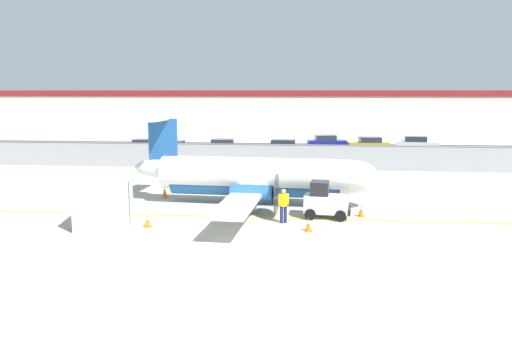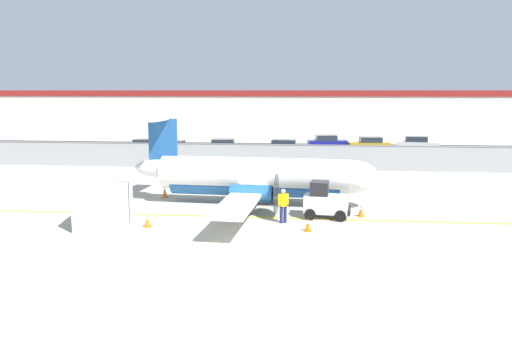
{
  "view_description": "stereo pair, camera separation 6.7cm",
  "coord_description": "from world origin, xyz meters",
  "px_view_note": "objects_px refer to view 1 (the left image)",
  "views": [
    {
      "loc": [
        2.73,
        -22.74,
        6.41
      ],
      "look_at": [
        -0.2,
        6.0,
        1.8
      ],
      "focal_mm": 35.0,
      "sensor_mm": 36.0,
      "label": 1
    },
    {
      "loc": [
        2.79,
        -22.73,
        6.41
      ],
      "look_at": [
        -0.2,
        6.0,
        1.8
      ],
      "focal_mm": 35.0,
      "sensor_mm": 36.0,
      "label": 2
    }
  ],
  "objects_px": {
    "baggage_tug": "(325,201)",
    "traffic_cone_far_right": "(165,192)",
    "parked_car_0": "(144,147)",
    "parked_car_2": "(222,147)",
    "traffic_cone_near_left": "(308,225)",
    "parked_car_6": "(416,144)",
    "ground_crew_worker": "(284,204)",
    "parked_car_1": "(173,149)",
    "parked_car_4": "(326,142)",
    "parked_car_3": "(282,148)",
    "traffic_cone_far_left": "(147,220)",
    "traffic_cone_near_right": "(361,211)",
    "cargo_container": "(103,205)",
    "parked_car_5": "(369,145)",
    "commuter_airplane": "(259,177)"
  },
  "relations": [
    {
      "from": "baggage_tug",
      "to": "traffic_cone_near_right",
      "type": "relative_size",
      "value": 3.81
    },
    {
      "from": "baggage_tug",
      "to": "parked_car_5",
      "type": "relative_size",
      "value": 0.57
    },
    {
      "from": "ground_crew_worker",
      "to": "traffic_cone_near_left",
      "type": "height_order",
      "value": "ground_crew_worker"
    },
    {
      "from": "cargo_container",
      "to": "parked_car_3",
      "type": "relative_size",
      "value": 0.62
    },
    {
      "from": "parked_car_2",
      "to": "baggage_tug",
      "type": "bearing_deg",
      "value": 109.0
    },
    {
      "from": "cargo_container",
      "to": "traffic_cone_near_left",
      "type": "distance_m",
      "value": 9.69
    },
    {
      "from": "baggage_tug",
      "to": "parked_car_4",
      "type": "bearing_deg",
      "value": 94.16
    },
    {
      "from": "traffic_cone_near_right",
      "to": "ground_crew_worker",
      "type": "bearing_deg",
      "value": -157.09
    },
    {
      "from": "traffic_cone_near_left",
      "to": "parked_car_6",
      "type": "height_order",
      "value": "parked_car_6"
    },
    {
      "from": "traffic_cone_near_left",
      "to": "traffic_cone_near_right",
      "type": "xyz_separation_m",
      "value": [
        2.72,
        3.03,
        0.0
      ]
    },
    {
      "from": "traffic_cone_far_right",
      "to": "parked_car_0",
      "type": "height_order",
      "value": "parked_car_0"
    },
    {
      "from": "ground_crew_worker",
      "to": "traffic_cone_far_right",
      "type": "distance_m",
      "value": 9.16
    },
    {
      "from": "traffic_cone_near_right",
      "to": "traffic_cone_far_right",
      "type": "relative_size",
      "value": 1.0
    },
    {
      "from": "cargo_container",
      "to": "parked_car_2",
      "type": "relative_size",
      "value": 0.63
    },
    {
      "from": "cargo_container",
      "to": "traffic_cone_far_right",
      "type": "height_order",
      "value": "cargo_container"
    },
    {
      "from": "cargo_container",
      "to": "parked_car_3",
      "type": "bearing_deg",
      "value": 66.04
    },
    {
      "from": "traffic_cone_far_left",
      "to": "traffic_cone_near_right",
      "type": "bearing_deg",
      "value": 16.4
    },
    {
      "from": "parked_car_0",
      "to": "traffic_cone_far_left",
      "type": "bearing_deg",
      "value": 105.65
    },
    {
      "from": "traffic_cone_near_right",
      "to": "parked_car_5",
      "type": "distance_m",
      "value": 27.39
    },
    {
      "from": "traffic_cone_near_left",
      "to": "traffic_cone_far_left",
      "type": "distance_m",
      "value": 7.64
    },
    {
      "from": "cargo_container",
      "to": "parked_car_6",
      "type": "bearing_deg",
      "value": 47.29
    },
    {
      "from": "ground_crew_worker",
      "to": "parked_car_0",
      "type": "xyz_separation_m",
      "value": [
        -15.05,
        24.17,
        -0.06
      ]
    },
    {
      "from": "traffic_cone_near_left",
      "to": "baggage_tug",
      "type": "bearing_deg",
      "value": 71.63
    },
    {
      "from": "parked_car_0",
      "to": "parked_car_3",
      "type": "xyz_separation_m",
      "value": [
        13.71,
        0.93,
        0.0
      ]
    },
    {
      "from": "baggage_tug",
      "to": "parked_car_4",
      "type": "xyz_separation_m",
      "value": [
        1.16,
        29.39,
        0.04
      ]
    },
    {
      "from": "cargo_container",
      "to": "traffic_cone_far_left",
      "type": "bearing_deg",
      "value": -0.91
    },
    {
      "from": "parked_car_1",
      "to": "commuter_airplane",
      "type": "bearing_deg",
      "value": -56.1
    },
    {
      "from": "parked_car_0",
      "to": "parked_car_2",
      "type": "bearing_deg",
      "value": -177.41
    },
    {
      "from": "baggage_tug",
      "to": "cargo_container",
      "type": "relative_size",
      "value": 0.91
    },
    {
      "from": "cargo_container",
      "to": "parked_car_5",
      "type": "xyz_separation_m",
      "value": [
        15.96,
        30.49,
        -0.21
      ]
    },
    {
      "from": "cargo_container",
      "to": "parked_car_5",
      "type": "height_order",
      "value": "cargo_container"
    },
    {
      "from": "traffic_cone_far_left",
      "to": "parked_car_3",
      "type": "distance_m",
      "value": 26.97
    },
    {
      "from": "commuter_airplane",
      "to": "traffic_cone_near_left",
      "type": "distance_m",
      "value": 6.11
    },
    {
      "from": "traffic_cone_far_left",
      "to": "parked_car_2",
      "type": "relative_size",
      "value": 0.15
    },
    {
      "from": "baggage_tug",
      "to": "traffic_cone_far_right",
      "type": "xyz_separation_m",
      "value": [
        -9.56,
        4.03,
        -0.54
      ]
    },
    {
      "from": "commuter_airplane",
      "to": "parked_car_6",
      "type": "height_order",
      "value": "commuter_airplane"
    },
    {
      "from": "traffic_cone_far_left",
      "to": "parked_car_6",
      "type": "xyz_separation_m",
      "value": [
        19.05,
        31.42,
        0.58
      ]
    },
    {
      "from": "parked_car_4",
      "to": "parked_car_6",
      "type": "bearing_deg",
      "value": -10.71
    },
    {
      "from": "parked_car_4",
      "to": "parked_car_5",
      "type": "relative_size",
      "value": 1.02
    },
    {
      "from": "traffic_cone_near_left",
      "to": "parked_car_0",
      "type": "bearing_deg",
      "value": 122.5
    },
    {
      "from": "commuter_airplane",
      "to": "ground_crew_worker",
      "type": "relative_size",
      "value": 9.45
    },
    {
      "from": "ground_crew_worker",
      "to": "parked_car_1",
      "type": "xyz_separation_m",
      "value": [
        -11.75,
        22.87,
        -0.06
      ]
    },
    {
      "from": "traffic_cone_far_right",
      "to": "parked_car_3",
      "type": "xyz_separation_m",
      "value": [
        6.15,
        19.86,
        0.58
      ]
    },
    {
      "from": "traffic_cone_near_left",
      "to": "traffic_cone_far_left",
      "type": "height_order",
      "value": "same"
    },
    {
      "from": "ground_crew_worker",
      "to": "parked_car_5",
      "type": "bearing_deg",
      "value": 142.68
    },
    {
      "from": "commuter_airplane",
      "to": "baggage_tug",
      "type": "distance_m",
      "value": 4.62
    },
    {
      "from": "baggage_tug",
      "to": "parked_car_3",
      "type": "distance_m",
      "value": 24.13
    },
    {
      "from": "traffic_cone_near_left",
      "to": "parked_car_6",
      "type": "bearing_deg",
      "value": 70.02
    },
    {
      "from": "parked_car_2",
      "to": "parked_car_6",
      "type": "distance_m",
      "value": 20.6
    },
    {
      "from": "parked_car_4",
      "to": "parked_car_5",
      "type": "height_order",
      "value": "same"
    }
  ]
}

